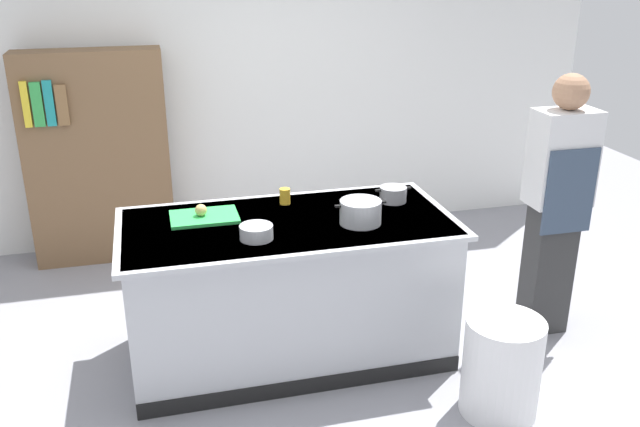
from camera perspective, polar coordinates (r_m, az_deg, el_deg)
The scene contains 12 objects.
ground_plane at distance 4.44m, azimuth -2.53°, elevation -11.49°, with size 10.00×10.00×0.00m, color gray.
back_wall at distance 5.88m, azimuth -7.18°, elevation 12.29°, with size 6.40×0.12×3.00m, color white.
counter_island at distance 4.21m, azimuth -2.63°, elevation -6.16°, with size 1.98×0.98×0.90m.
cutting_board at distance 4.12m, azimuth -9.67°, elevation -0.29°, with size 0.40×0.28×0.02m, color green.
onion at distance 4.10m, azimuth -9.94°, elevation 0.29°, with size 0.07×0.07×0.07m, color tan.
stock_pot at distance 3.98m, azimuth 3.41°, elevation 0.13°, with size 0.31×0.24×0.14m.
sauce_pan at distance 4.35m, azimuth 6.14°, elevation 1.62°, with size 0.24×0.17×0.10m.
mixing_bowl at distance 3.78m, azimuth -5.35°, elevation -1.56°, with size 0.19×0.19×0.08m, color #B7BABF.
juice_cup at distance 4.29m, azimuth -2.96°, elevation 1.46°, with size 0.07×0.07×0.10m, color yellow.
trash_bin at distance 3.92m, azimuth 14.95°, elevation -12.30°, with size 0.42×0.42×0.57m, color white.
person_chef at distance 4.55m, azimuth 19.20°, elevation 0.96°, with size 0.38×0.25×1.72m.
bookshelf at distance 5.69m, azimuth -18.09°, elevation 4.40°, with size 1.10×0.31×1.70m.
Camera 1 is at (-0.75, -3.66, 2.40)m, focal length 38.22 mm.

